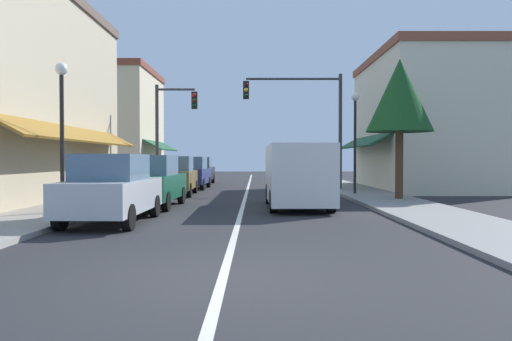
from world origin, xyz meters
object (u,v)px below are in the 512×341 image
parked_car_distant_left (201,171)px  street_lamp_left_near (63,112)px  traffic_signal_mast_arm (309,111)px  traffic_signal_left_corner (171,122)px  parked_car_third_left (176,176)px  street_lamp_right_mid (356,126)px  van_in_lane (299,174)px  parked_car_second_left (152,182)px  parked_car_nearest_left (113,189)px  tree_right_near (401,96)px  parked_car_far_left (193,173)px

parked_car_distant_left → street_lamp_left_near: (-1.83, -18.22, 2.12)m
traffic_signal_mast_arm → traffic_signal_left_corner: size_ratio=1.08×
parked_car_third_left → street_lamp_right_mid: bearing=-5.2°
van_in_lane → street_lamp_left_near: (-6.95, -2.49, 1.85)m
parked_car_second_left → traffic_signal_mast_arm: (6.22, 8.58, 3.21)m
parked_car_second_left → van_in_lane: 4.97m
traffic_signal_mast_arm → street_lamp_left_near: bearing=-126.2°
traffic_signal_left_corner → traffic_signal_mast_arm: bearing=-6.3°
parked_car_third_left → van_in_lane: van_in_lane is taller
street_lamp_left_near → parked_car_third_left: bearing=77.2°
parked_car_third_left → parked_car_nearest_left: bearing=-91.7°
traffic_signal_left_corner → tree_right_near: size_ratio=1.01×
van_in_lane → street_lamp_right_mid: size_ratio=1.14×
street_lamp_left_near → tree_right_near: bearing=23.9°
parked_car_distant_left → traffic_signal_mast_arm: 10.00m
street_lamp_right_mid → parked_car_second_left: bearing=-147.5°
parked_car_far_left → parked_car_second_left: bearing=-88.6°
parked_car_second_left → traffic_signal_left_corner: 9.82m
parked_car_far_left → parked_car_distant_left: 5.20m
parked_car_nearest_left → street_lamp_right_mid: bearing=49.7°
street_lamp_right_mid → traffic_signal_mast_arm: bearing=116.5°
parked_car_nearest_left → parked_car_far_left: (0.12, 14.54, 0.00)m
parked_car_second_left → parked_car_distant_left: same height
parked_car_nearest_left → parked_car_far_left: same height
parked_car_third_left → tree_right_near: 10.31m
traffic_signal_mast_arm → street_lamp_left_near: size_ratio=1.37×
parked_car_nearest_left → parked_car_distant_left: 19.73m
van_in_lane → parked_car_third_left: bearing=130.8°
van_in_lane → street_lamp_right_mid: (3.00, 5.22, 1.96)m
van_in_lane → tree_right_near: size_ratio=0.95×
traffic_signal_mast_arm → street_lamp_left_near: (-8.20, -11.21, -1.09)m
parked_car_second_left → van_in_lane: van_in_lane is taller
parked_car_second_left → parked_car_distant_left: bearing=92.1°
parked_car_third_left → parked_car_far_left: size_ratio=1.00×
parked_car_third_left → traffic_signal_mast_arm: traffic_signal_mast_arm is taller
parked_car_nearest_left → traffic_signal_mast_arm: 14.58m
van_in_lane → traffic_signal_left_corner: bearing=121.2°
parked_car_distant_left → traffic_signal_left_corner: traffic_signal_left_corner is taller
street_lamp_left_near → parked_car_second_left: bearing=53.0°
parked_car_nearest_left → parked_car_distant_left: bearing=91.0°
street_lamp_left_near → street_lamp_right_mid: (9.94, 7.72, 0.10)m
parked_car_nearest_left → traffic_signal_left_corner: 13.83m
street_lamp_left_near → parked_car_nearest_left: bearing=-39.1°
street_lamp_left_near → tree_right_near: tree_right_near is taller
street_lamp_left_near → street_lamp_right_mid: street_lamp_right_mid is taller
parked_car_far_left → traffic_signal_left_corner: size_ratio=0.74×
street_lamp_right_mid → tree_right_near: (1.15, -2.79, 0.96)m
parked_car_nearest_left → traffic_signal_left_corner: traffic_signal_left_corner is taller
parked_car_far_left → van_in_lane: bearing=-63.3°
parked_car_nearest_left → tree_right_near: (9.23, 6.44, 3.19)m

